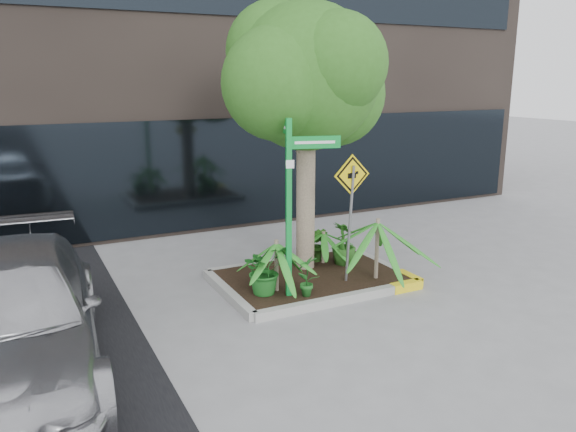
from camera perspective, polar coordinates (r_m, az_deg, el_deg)
name	(u,v)px	position (r m, az deg, el deg)	size (l,w,h in m)	color
ground	(309,290)	(9.95, 2.15, -7.49)	(80.00, 80.00, 0.00)	gray
planter	(313,277)	(10.24, 2.56, -6.25)	(3.35, 2.36, 0.15)	#9E9E99
tree	(306,77)	(10.09, 1.83, 13.94)	(3.32, 2.95, 4.98)	tan
palm_front	(378,222)	(9.89, 9.12, -0.64)	(1.23, 1.23, 1.37)	tan
palm_left	(276,243)	(9.24, -1.19, -2.78)	(1.00, 1.00, 1.11)	tan
palm_back	(323,233)	(10.73, 3.62, -1.77)	(0.71, 0.71, 0.79)	tan
parked_car	(7,319)	(7.72, -26.66, -9.36)	(2.15, 5.30, 1.54)	#AFAFB4
shrub_a	(265,269)	(9.26, -2.38, -5.45)	(0.74, 0.74, 0.82)	#1C631F
shrub_b	(344,243)	(10.75, 5.69, -2.75)	(0.46, 0.46, 0.83)	#28641E
shrub_c	(307,275)	(9.17, 1.95, -6.02)	(0.37, 0.37, 0.71)	#1D5E1E
shrub_d	(318,244)	(10.87, 3.04, -2.88)	(0.38, 0.38, 0.69)	#265A1A
street_sign_post	(291,192)	(8.89, 0.36, 2.50)	(0.87, 1.03, 3.03)	#0D9032
cattle_sign	(351,197)	(9.51, 6.41, 1.91)	(0.69, 0.20, 2.24)	slate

